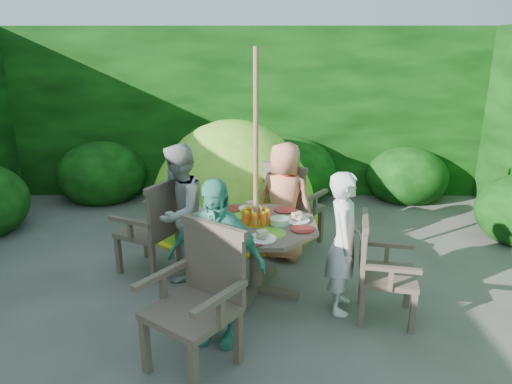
{
  "coord_description": "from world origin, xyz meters",
  "views": [
    {
      "loc": [
        0.15,
        -3.28,
        2.17
      ],
      "look_at": [
        0.13,
        0.96,
        0.85
      ],
      "focal_mm": 32.0,
      "sensor_mm": 36.0,
      "label": 1
    }
  ],
  "objects_px": {
    "garden_chair_left": "(154,226)",
    "child_right": "(344,243)",
    "parasol_pole": "(256,178)",
    "child_back": "(284,202)",
    "child_front": "(216,262)",
    "garden_chair_right": "(379,268)",
    "garden_chair_front": "(199,297)",
    "dome_tent": "(233,221)",
    "child_left": "(179,213)",
    "garden_chair_back": "(291,204)",
    "patio_table": "(256,234)"
  },
  "relations": [
    {
      "from": "garden_chair_left",
      "to": "child_right",
      "type": "xyz_separation_m",
      "value": [
        1.76,
        -0.7,
        0.12
      ]
    },
    {
      "from": "parasol_pole",
      "to": "child_right",
      "type": "bearing_deg",
      "value": -21.96
    },
    {
      "from": "child_back",
      "to": "child_front",
      "type": "distance_m",
      "value": 1.6
    },
    {
      "from": "parasol_pole",
      "to": "garden_chair_right",
      "type": "bearing_deg",
      "value": -22.66
    },
    {
      "from": "garden_chair_left",
      "to": "garden_chair_front",
      "type": "relative_size",
      "value": 0.94
    },
    {
      "from": "dome_tent",
      "to": "parasol_pole",
      "type": "bearing_deg",
      "value": -76.52
    },
    {
      "from": "child_back",
      "to": "child_front",
      "type": "relative_size",
      "value": 0.97
    },
    {
      "from": "child_right",
      "to": "child_left",
      "type": "relative_size",
      "value": 0.92
    },
    {
      "from": "dome_tent",
      "to": "garden_chair_right",
      "type": "bearing_deg",
      "value": -55.55
    },
    {
      "from": "garden_chair_left",
      "to": "garden_chair_back",
      "type": "xyz_separation_m",
      "value": [
        1.41,
        0.62,
        0.02
      ]
    },
    {
      "from": "garden_chair_left",
      "to": "child_front",
      "type": "height_order",
      "value": "child_front"
    },
    {
      "from": "child_left",
      "to": "garden_chair_right",
      "type": "bearing_deg",
      "value": 82.14
    },
    {
      "from": "patio_table",
      "to": "child_back",
      "type": "distance_m",
      "value": 0.8
    },
    {
      "from": "garden_chair_right",
      "to": "child_front",
      "type": "height_order",
      "value": "child_front"
    },
    {
      "from": "child_left",
      "to": "dome_tent",
      "type": "xyz_separation_m",
      "value": [
        0.43,
        1.53,
        -0.67
      ]
    },
    {
      "from": "child_right",
      "to": "patio_table",
      "type": "bearing_deg",
      "value": 77.95
    },
    {
      "from": "garden_chair_back",
      "to": "child_right",
      "type": "bearing_deg",
      "value": 140.89
    },
    {
      "from": "garden_chair_right",
      "to": "garden_chair_back",
      "type": "relative_size",
      "value": 0.88
    },
    {
      "from": "patio_table",
      "to": "child_left",
      "type": "height_order",
      "value": "child_left"
    },
    {
      "from": "garden_chair_back",
      "to": "child_right",
      "type": "relative_size",
      "value": 0.78
    },
    {
      "from": "child_front",
      "to": "patio_table",
      "type": "bearing_deg",
      "value": 82.49
    },
    {
      "from": "child_back",
      "to": "garden_chair_back",
      "type": "bearing_deg",
      "value": -82.22
    },
    {
      "from": "child_left",
      "to": "child_front",
      "type": "xyz_separation_m",
      "value": [
        0.44,
        -1.04,
        -0.02
      ]
    },
    {
      "from": "garden_chair_right",
      "to": "child_right",
      "type": "bearing_deg",
      "value": 77.07
    },
    {
      "from": "child_left",
      "to": "dome_tent",
      "type": "relative_size",
      "value": 0.5
    },
    {
      "from": "garden_chair_front",
      "to": "dome_tent",
      "type": "height_order",
      "value": "dome_tent"
    },
    {
      "from": "garden_chair_left",
      "to": "child_back",
      "type": "height_order",
      "value": "child_back"
    },
    {
      "from": "parasol_pole",
      "to": "dome_tent",
      "type": "relative_size",
      "value": 0.82
    },
    {
      "from": "garden_chair_front",
      "to": "dome_tent",
      "type": "bearing_deg",
      "value": 124.35
    },
    {
      "from": "parasol_pole",
      "to": "garden_chair_right",
      "type": "relative_size",
      "value": 2.59
    },
    {
      "from": "garden_chair_back",
      "to": "garden_chair_front",
      "type": "xyz_separation_m",
      "value": [
        -0.78,
        -2.05,
        0.01
      ]
    },
    {
      "from": "garden_chair_back",
      "to": "child_left",
      "type": "distance_m",
      "value": 1.35
    },
    {
      "from": "child_front",
      "to": "child_back",
      "type": "bearing_deg",
      "value": 82.78
    },
    {
      "from": "garden_chair_left",
      "to": "dome_tent",
      "type": "relative_size",
      "value": 0.35
    },
    {
      "from": "child_back",
      "to": "dome_tent",
      "type": "height_order",
      "value": "dome_tent"
    },
    {
      "from": "patio_table",
      "to": "dome_tent",
      "type": "height_order",
      "value": "dome_tent"
    },
    {
      "from": "parasol_pole",
      "to": "garden_chair_left",
      "type": "bearing_deg",
      "value": 158.35
    },
    {
      "from": "garden_chair_right",
      "to": "child_right",
      "type": "xyz_separation_m",
      "value": [
        -0.28,
        0.13,
        0.17
      ]
    },
    {
      "from": "garden_chair_left",
      "to": "child_front",
      "type": "bearing_deg",
      "value": 58.17
    },
    {
      "from": "garden_chair_left",
      "to": "garden_chair_back",
      "type": "height_order",
      "value": "garden_chair_back"
    },
    {
      "from": "patio_table",
      "to": "child_right",
      "type": "distance_m",
      "value": 0.8
    },
    {
      "from": "patio_table",
      "to": "parasol_pole",
      "type": "xyz_separation_m",
      "value": [
        -0.0,
        0.0,
        0.53
      ]
    },
    {
      "from": "garden_chair_right",
      "to": "garden_chair_back",
      "type": "bearing_deg",
      "value": 35.02
    },
    {
      "from": "child_front",
      "to": "dome_tent",
      "type": "distance_m",
      "value": 2.65
    },
    {
      "from": "child_right",
      "to": "dome_tent",
      "type": "bearing_deg",
      "value": 36.24
    },
    {
      "from": "patio_table",
      "to": "child_left",
      "type": "bearing_deg",
      "value": 158.11
    },
    {
      "from": "parasol_pole",
      "to": "garden_chair_left",
      "type": "relative_size",
      "value": 2.37
    },
    {
      "from": "child_left",
      "to": "child_back",
      "type": "relative_size",
      "value": 1.05
    },
    {
      "from": "garden_chair_front",
      "to": "dome_tent",
      "type": "relative_size",
      "value": 0.37
    },
    {
      "from": "garden_chair_right",
      "to": "garden_chair_left",
      "type": "distance_m",
      "value": 2.2
    }
  ]
}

